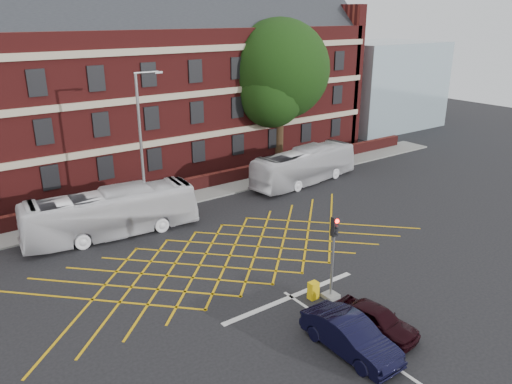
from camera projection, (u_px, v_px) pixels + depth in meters
ground at (250, 269)px, 27.16m from camera, size 120.00×120.00×0.00m
victorian_building at (99, 81)px, 41.40m from camera, size 51.00×12.17×20.40m
boundary_wall at (148, 194)px, 36.87m from camera, size 56.00×0.50×1.10m
far_pavement at (155, 204)px, 36.28m from camera, size 60.00×3.00×0.12m
glass_block at (379, 85)px, 60.26m from camera, size 14.00×10.00×10.00m
box_junction_hatching at (230, 255)px, 28.68m from camera, size 8.22×8.22×0.02m
stop_line at (291, 297)px, 24.49m from camera, size 8.00×0.30×0.02m
centre_line at (397, 369)px, 19.54m from camera, size 0.15×14.00×0.02m
bus_left at (111, 213)px, 30.85m from camera, size 10.88×3.57×2.97m
bus_right at (305, 166)px, 40.56m from camera, size 10.51×3.67×2.87m
car_navy at (350, 336)px, 20.32m from camera, size 1.62×4.56×1.50m
car_maroon at (376, 320)px, 21.57m from camera, size 2.08×3.98×1.29m
deciduous_tree at (279, 77)px, 44.83m from camera, size 9.00×9.00×12.90m
traffic_light_near at (332, 266)px, 23.85m from camera, size 0.70×0.70×4.27m
street_lamp at (144, 173)px, 32.07m from camera, size 2.25×1.00×9.82m
utility_cabinet at (313, 290)px, 24.22m from camera, size 0.47×0.39×0.89m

